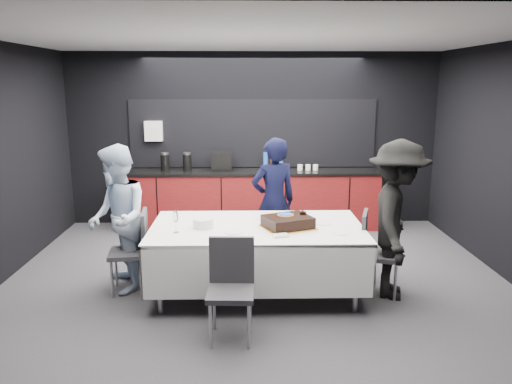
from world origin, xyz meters
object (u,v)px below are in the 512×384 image
at_px(cake_assembly, 288,222).
at_px(person_center, 274,202).
at_px(chair_right, 374,247).
at_px(person_left, 118,219).
at_px(party_table, 257,238).
at_px(chair_left, 135,245).
at_px(person_right, 397,220).
at_px(chair_near, 231,281).
at_px(champagne_flute, 176,218).
at_px(plate_stack, 203,223).

bearing_deg(cake_assembly, person_center, 95.26).
bearing_deg(chair_right, person_left, 176.87).
height_order(party_table, chair_left, chair_left).
bearing_deg(party_table, chair_left, 176.45).
xyz_separation_m(chair_right, person_right, (0.22, -0.07, 0.33)).
xyz_separation_m(party_table, cake_assembly, (0.33, -0.08, 0.20)).
distance_m(party_table, person_center, 1.00).
bearing_deg(chair_near, person_left, 139.94).
distance_m(chair_right, person_center, 1.47).
height_order(champagne_flute, person_right, person_right).
distance_m(party_table, person_right, 1.53).
bearing_deg(person_right, chair_left, 102.60).
height_order(plate_stack, champagne_flute, champagne_flute).
height_order(person_left, person_right, person_right).
height_order(champagne_flute, chair_near, champagne_flute).
xyz_separation_m(plate_stack, chair_right, (1.88, 0.02, -0.30)).
bearing_deg(person_center, cake_assembly, 77.35).
relative_size(chair_near, person_center, 0.56).
relative_size(party_table, chair_left, 2.51).
relative_size(chair_left, person_right, 0.53).
bearing_deg(plate_stack, cake_assembly, -2.17).
distance_m(chair_near, person_left, 1.71).
height_order(chair_left, chair_near, same).
bearing_deg(chair_near, chair_left, 136.49).
bearing_deg(chair_near, person_right, 25.91).
relative_size(chair_left, chair_right, 1.00).
height_order(person_center, person_left, person_left).
xyz_separation_m(chair_right, person_left, (-2.85, 0.16, 0.30)).
bearing_deg(chair_near, plate_stack, 109.56).
bearing_deg(party_table, chair_right, -1.27).
bearing_deg(chair_right, party_table, 178.73).
relative_size(party_table, person_left, 1.40).
xyz_separation_m(chair_left, person_center, (1.60, 0.87, 0.29)).
distance_m(party_table, chair_right, 1.30).
xyz_separation_m(chair_left, chair_near, (1.10, -1.04, 0.00)).
xyz_separation_m(champagne_flute, person_center, (1.09, 1.19, -0.12)).
distance_m(champagne_flute, chair_near, 1.02).
height_order(champagne_flute, person_left, person_left).
xyz_separation_m(cake_assembly, person_center, (-0.10, 1.04, -0.02)).
bearing_deg(plate_stack, party_table, 4.64).
distance_m(party_table, chair_near, 1.00).
relative_size(cake_assembly, chair_left, 0.69).
bearing_deg(plate_stack, person_right, -1.40).
bearing_deg(chair_right, champagne_flute, -174.62).
distance_m(party_table, person_left, 1.57).
distance_m(champagne_flute, person_left, 0.79).
xyz_separation_m(chair_left, person_left, (-0.19, 0.04, 0.30)).
bearing_deg(champagne_flute, chair_right, 5.38).
bearing_deg(champagne_flute, person_center, 47.44).
xyz_separation_m(champagne_flute, person_left, (-0.70, 0.36, -0.11)).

